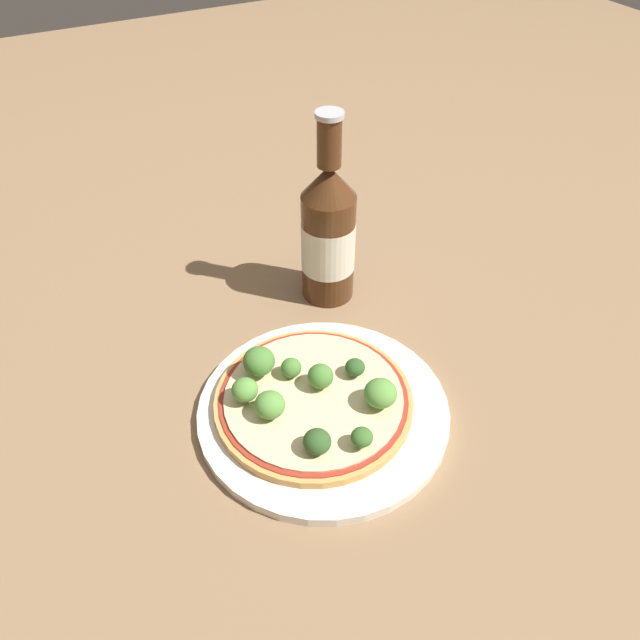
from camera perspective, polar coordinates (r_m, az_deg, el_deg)
The scene contains 13 objects.
ground_plane at distance 0.70m, azimuth 1.10°, elevation -8.25°, with size 3.00×3.00×0.00m, color #846647.
plate at distance 0.69m, azimuth 0.24°, elevation -8.14°, with size 0.28×0.28×0.01m.
pizza at distance 0.68m, azimuth -0.59°, elevation -7.29°, with size 0.22×0.22×0.01m.
broccoli_floret_0 at distance 0.67m, azimuth -6.88°, elevation -6.37°, with size 0.03×0.03×0.03m.
broccoli_floret_1 at distance 0.68m, azimuth 0.04°, elevation -5.17°, with size 0.03×0.03×0.03m.
broccoli_floret_2 at distance 0.66m, azimuth 5.55°, elevation -6.68°, with size 0.04×0.04×0.03m.
broccoli_floret_3 at distance 0.62m, azimuth -0.27°, elevation -11.06°, with size 0.03×0.03×0.03m.
broccoli_floret_4 at distance 0.69m, azimuth -2.66°, elevation -4.38°, with size 0.02×0.02×0.02m.
broccoli_floret_5 at distance 0.63m, azimuth 3.85°, elevation -10.66°, with size 0.02×0.02×0.02m.
broccoli_floret_6 at distance 0.65m, azimuth -4.61°, elevation -7.74°, with size 0.03×0.03×0.03m.
broccoli_floret_7 at distance 0.69m, azimuth -5.60°, elevation -3.77°, with size 0.04×0.04×0.04m.
broccoli_floret_8 at distance 0.69m, azimuth 3.22°, elevation -4.35°, with size 0.02×0.02×0.02m.
beer_bottle at distance 0.79m, azimuth 0.76°, elevation 7.94°, with size 0.07×0.07×0.25m.
Camera 1 is at (-0.22, -0.39, 0.54)m, focal length 35.00 mm.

